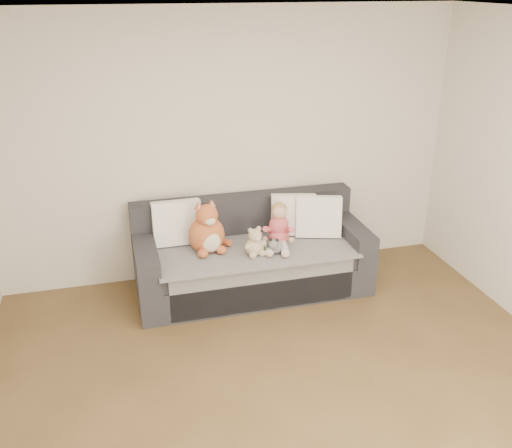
{
  "coord_description": "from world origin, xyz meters",
  "views": [
    {
      "loc": [
        -1.13,
        -2.71,
        2.79
      ],
      "look_at": [
        0.1,
        1.87,
        0.75
      ],
      "focal_mm": 40.0,
      "sensor_mm": 36.0,
      "label": 1
    }
  ],
  "objects_px": {
    "plush_cat": "(207,232)",
    "teddy_bear": "(255,244)",
    "sippy_cup": "(271,247)",
    "toddler": "(279,228)",
    "sofa": "(251,258)"
  },
  "relations": [
    {
      "from": "sofa",
      "to": "toddler",
      "type": "height_order",
      "value": "toddler"
    },
    {
      "from": "toddler",
      "to": "sippy_cup",
      "type": "relative_size",
      "value": 3.61
    },
    {
      "from": "sofa",
      "to": "sippy_cup",
      "type": "xyz_separation_m",
      "value": [
        0.12,
        -0.26,
        0.23
      ]
    },
    {
      "from": "teddy_bear",
      "to": "sippy_cup",
      "type": "xyz_separation_m",
      "value": [
        0.15,
        -0.0,
        -0.05
      ]
    },
    {
      "from": "sofa",
      "to": "toddler",
      "type": "relative_size",
      "value": 5.12
    },
    {
      "from": "teddy_bear",
      "to": "sippy_cup",
      "type": "height_order",
      "value": "teddy_bear"
    },
    {
      "from": "plush_cat",
      "to": "sofa",
      "type": "bearing_deg",
      "value": -3.22
    },
    {
      "from": "plush_cat",
      "to": "sippy_cup",
      "type": "relative_size",
      "value": 4.33
    },
    {
      "from": "toddler",
      "to": "sippy_cup",
      "type": "distance_m",
      "value": 0.22
    },
    {
      "from": "toddler",
      "to": "plush_cat",
      "type": "distance_m",
      "value": 0.67
    },
    {
      "from": "sofa",
      "to": "toddler",
      "type": "xyz_separation_m",
      "value": [
        0.24,
        -0.11,
        0.34
      ]
    },
    {
      "from": "sofa",
      "to": "toddler",
      "type": "bearing_deg",
      "value": -24.52
    },
    {
      "from": "plush_cat",
      "to": "sippy_cup",
      "type": "xyz_separation_m",
      "value": [
        0.55,
        -0.21,
        -0.13
      ]
    },
    {
      "from": "toddler",
      "to": "sippy_cup",
      "type": "bearing_deg",
      "value": -108.86
    },
    {
      "from": "plush_cat",
      "to": "teddy_bear",
      "type": "height_order",
      "value": "plush_cat"
    }
  ]
}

